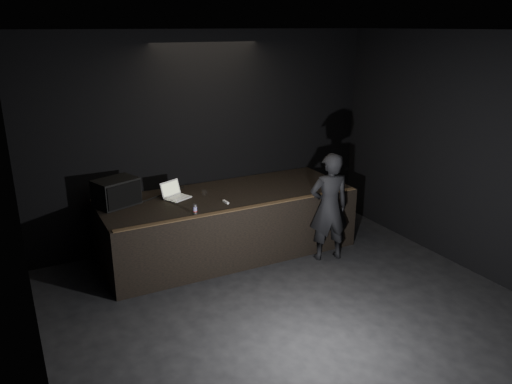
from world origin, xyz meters
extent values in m
plane|color=black|center=(0.00, 0.00, 0.00)|extent=(7.00, 7.00, 0.00)
cube|color=black|center=(0.00, 3.50, 1.75)|extent=(6.00, 0.10, 3.50)
cube|color=black|center=(-3.00, 0.00, 1.75)|extent=(0.10, 7.00, 3.50)
cube|color=black|center=(0.00, 0.00, 3.50)|extent=(6.00, 7.00, 0.04)
cube|color=black|center=(0.00, 2.73, 0.50)|extent=(4.00, 1.50, 1.00)
cube|color=brown|center=(0.00, 2.02, 1.01)|extent=(3.92, 0.10, 0.01)
cube|color=black|center=(-1.67, 3.03, 1.20)|extent=(0.71, 0.61, 0.40)
cube|color=black|center=(-1.59, 2.82, 1.20)|extent=(0.54, 0.22, 0.34)
cylinder|color=black|center=(-0.95, 3.14, 1.01)|extent=(0.90, 0.47, 0.02)
cube|color=silver|center=(-0.77, 2.88, 1.01)|extent=(0.44, 0.38, 0.02)
cube|color=silver|center=(-0.77, 2.88, 1.02)|extent=(0.34, 0.26, 0.00)
cube|color=silver|center=(-0.84, 3.03, 1.13)|extent=(0.36, 0.22, 0.24)
cube|color=gold|center=(-0.84, 3.02, 1.13)|extent=(0.32, 0.18, 0.19)
cylinder|color=silver|center=(-0.77, 2.14, 1.07)|extent=(0.06, 0.06, 0.14)
cylinder|color=navy|center=(-0.77, 2.14, 1.08)|extent=(0.06, 0.06, 0.06)
cylinder|color=#AD1610|center=(-0.77, 2.14, 1.04)|extent=(0.06, 0.06, 0.01)
cylinder|color=white|center=(-0.36, 2.82, 1.05)|extent=(0.07, 0.07, 0.09)
cube|color=silver|center=(-0.19, 2.36, 1.01)|extent=(0.05, 0.15, 0.03)
imported|color=black|center=(1.30, 1.78, 0.87)|extent=(0.71, 0.56, 1.73)
camera|label=1|loc=(-3.06, -4.15, 3.56)|focal=35.00mm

